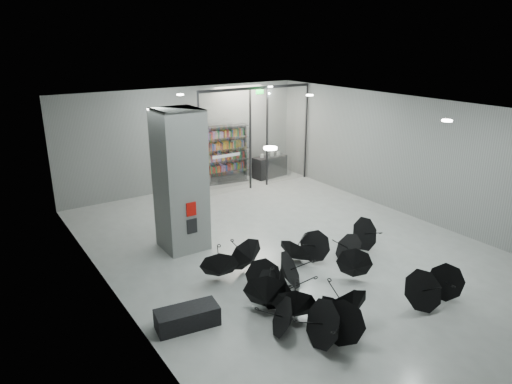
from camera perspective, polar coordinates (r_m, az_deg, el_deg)
room at (r=12.47m, az=5.00°, el=4.71°), size 14.00×14.02×4.01m
column at (r=13.08m, az=-9.27°, el=1.37°), size 1.20×1.20×4.00m
fire_cabinet at (r=12.76m, az=-7.95°, el=-2.10°), size 0.28×0.04×0.38m
info_panel at (r=12.94m, az=-7.85°, el=-4.18°), size 0.30×0.03×0.42m
exit_sign at (r=17.91m, az=0.45°, el=12.18°), size 0.30×0.06×0.15m
glass_partition at (r=18.32m, az=0.07°, el=7.14°), size 5.06×0.08×4.00m
bench at (r=10.20m, az=-8.43°, el=-14.98°), size 1.38×0.75×0.42m
bookshelf at (r=19.14m, az=-4.18°, el=4.57°), size 2.22×0.79×2.39m
shop_counter at (r=20.16m, az=1.70°, el=3.15°), size 1.57×0.77×0.91m
umbrella_cluster at (r=11.07m, az=7.07°, el=-11.44°), size 5.56×4.64×1.28m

